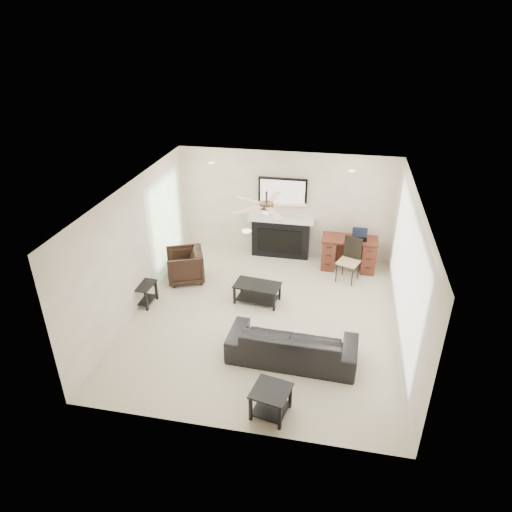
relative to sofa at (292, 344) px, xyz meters
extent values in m
plane|color=beige|center=(-0.66, 1.09, -0.31)|extent=(5.50, 5.50, 0.00)
cube|color=white|center=(-0.66, 1.09, 2.19)|extent=(5.00, 5.50, 0.04)
cube|color=silver|center=(-0.66, 3.84, 0.94)|extent=(5.00, 0.04, 2.50)
cube|color=silver|center=(-0.66, -1.66, 0.94)|extent=(5.00, 0.04, 2.50)
cube|color=silver|center=(-3.16, 1.09, 0.94)|extent=(0.04, 5.50, 2.50)
cube|color=silver|center=(1.84, 1.09, 0.94)|extent=(0.04, 5.50, 2.50)
cube|color=silver|center=(1.79, 1.19, 0.92)|extent=(0.04, 5.10, 2.40)
cube|color=#93BC89|center=(-3.13, 2.64, 0.74)|extent=(0.04, 1.80, 2.10)
cylinder|color=#382619|center=(-0.66, 1.19, 1.94)|extent=(1.40, 1.40, 0.30)
imported|color=black|center=(0.00, 0.00, 0.00)|extent=(2.16, 0.92, 0.62)
imported|color=black|center=(-2.60, 2.15, 0.04)|extent=(1.00, 0.99, 0.70)
cube|color=black|center=(-0.90, 1.60, -0.11)|extent=(0.95, 0.60, 0.40)
cube|color=black|center=(-0.15, -1.25, -0.09)|extent=(0.61, 0.61, 0.45)
cube|color=black|center=(-3.15, 1.10, -0.09)|extent=(0.54, 0.54, 0.45)
cube|color=black|center=(-0.74, 3.67, 0.64)|extent=(1.52, 0.34, 1.91)
cube|color=#402010|center=(0.86, 3.35, 0.07)|extent=(1.22, 0.56, 0.76)
cube|color=black|center=(0.86, 2.80, 0.17)|extent=(0.55, 0.56, 0.97)
cube|color=black|center=(1.06, 3.33, 0.56)|extent=(0.33, 0.24, 0.23)
camera|label=1|loc=(0.57, -6.01, 4.80)|focal=32.00mm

